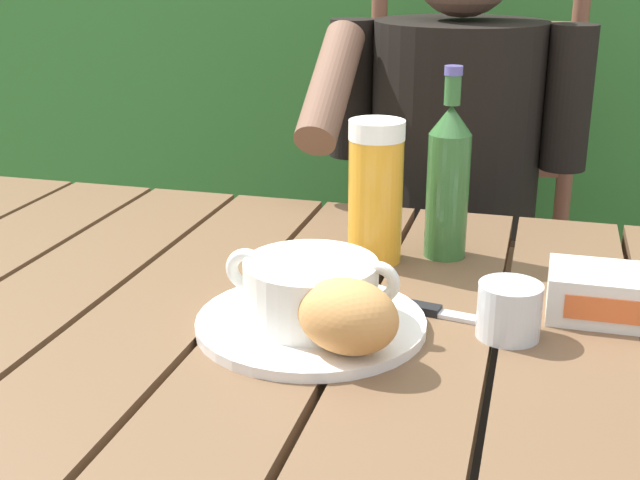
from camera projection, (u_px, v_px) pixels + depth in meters
name	position (u px, v px, depth m)	size (l,w,h in m)	color
dining_table	(291.00, 379.00, 1.02)	(1.41, 0.91, 0.72)	brown
chair_near_diner	(457.00, 251.00, 1.86)	(0.47, 0.47, 1.05)	brown
person_eating	(449.00, 179.00, 1.60)	(0.48, 0.47, 1.21)	black
serving_plate	(311.00, 323.00, 0.95)	(0.26, 0.26, 0.01)	white
soup_bowl	(311.00, 289.00, 0.94)	(0.20, 0.15, 0.08)	white
bread_roll	(348.00, 316.00, 0.86)	(0.13, 0.11, 0.08)	tan
beer_glass	(376.00, 192.00, 1.13)	(0.07, 0.07, 0.19)	orange
beer_bottle	(448.00, 179.00, 1.14)	(0.06, 0.06, 0.26)	#30602E
water_glass_small	(509.00, 310.00, 0.93)	(0.07, 0.07, 0.06)	silver
butter_tub	(603.00, 294.00, 0.98)	(0.12, 0.10, 0.06)	white
table_knife	(437.00, 312.00, 0.99)	(0.17, 0.05, 0.01)	silver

